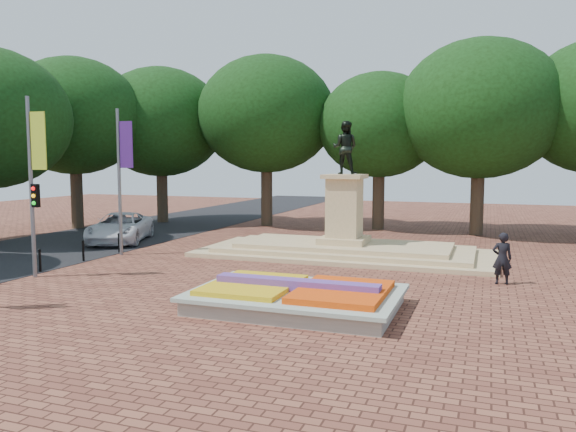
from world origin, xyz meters
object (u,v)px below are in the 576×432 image
object	(u,v)px
flower_bed	(297,297)
monument	(344,237)
van	(120,228)
pedestrian	(502,258)

from	to	relation	value
flower_bed	monument	xyz separation A→B (m)	(-1.03, 10.00, 0.50)
van	pedestrian	size ratio (longest dim) A/B	3.05
flower_bed	pedestrian	distance (m)	8.37
monument	van	world-z (taller)	monument
flower_bed	pedestrian	world-z (taller)	pedestrian
flower_bed	pedestrian	xyz separation A→B (m)	(5.99, 5.81, 0.59)
flower_bed	monument	bearing A→B (deg)	95.87
flower_bed	van	world-z (taller)	van
monument	van	bearing A→B (deg)	179.58
monument	van	xyz separation A→B (m)	(-12.89, 0.10, -0.07)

